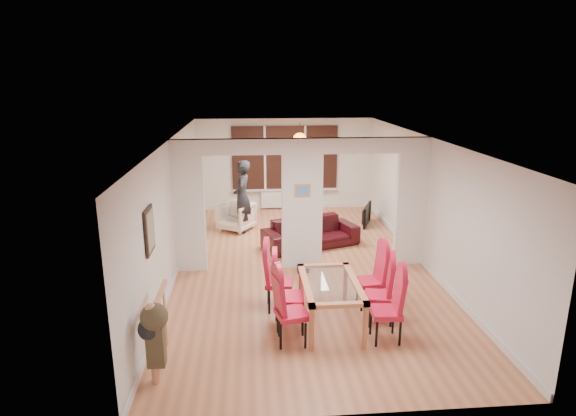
{
  "coord_description": "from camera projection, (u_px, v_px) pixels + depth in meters",
  "views": [
    {
      "loc": [
        -1.03,
        -9.1,
        3.73
      ],
      "look_at": [
        -0.23,
        0.6,
        1.07
      ],
      "focal_mm": 30.0,
      "sensor_mm": 36.0,
      "label": 1
    }
  ],
  "objects": [
    {
      "name": "dining_chair_rb",
      "position": [
        379.0,
        292.0,
        7.44
      ],
      "size": [
        0.5,
        0.5,
        1.02
      ],
      "primitive_type": null,
      "rotation": [
        0.0,
        0.0,
        -0.24
      ],
      "color": "red",
      "rests_on": "floor"
    },
    {
      "name": "bowl",
      "position": [
        296.0,
        216.0,
        12.34
      ],
      "size": [
        0.2,
        0.2,
        0.05
      ],
      "primitive_type": "imported",
      "color": "#371A13",
      "rests_on": "coffee_table"
    },
    {
      "name": "dining_chair_lb",
      "position": [
        289.0,
        292.0,
        7.3
      ],
      "size": [
        0.49,
        0.49,
        1.13
      ],
      "primitive_type": null,
      "rotation": [
        0.0,
        0.0,
        -0.08
      ],
      "color": "red",
      "rests_on": "floor"
    },
    {
      "name": "bottle",
      "position": [
        303.0,
        213.0,
        12.25
      ],
      "size": [
        0.07,
        0.07,
        0.27
      ],
      "primitive_type": "cylinder",
      "color": "#143F19",
      "rests_on": "coffee_table"
    },
    {
      "name": "dining_chair_ra",
      "position": [
        386.0,
        307.0,
        6.92
      ],
      "size": [
        0.45,
        0.45,
        1.05
      ],
      "primitive_type": null,
      "rotation": [
        0.0,
        0.0,
        -0.07
      ],
      "color": "red",
      "rests_on": "floor"
    },
    {
      "name": "sofa",
      "position": [
        311.0,
        233.0,
        10.88
      ],
      "size": [
        2.3,
        1.51,
        0.63
      ],
      "primitive_type": "imported",
      "rotation": [
        0.0,
        0.0,
        0.34
      ],
      "color": "black",
      "rests_on": "floor"
    },
    {
      "name": "bay_window_blinds",
      "position": [
        285.0,
        158.0,
        13.68
      ],
      "size": [
        3.0,
        0.08,
        1.8
      ],
      "primitive_type": "cube",
      "color": "black",
      "rests_on": "room_walls"
    },
    {
      "name": "wall_poster",
      "position": [
        149.0,
        230.0,
        6.89
      ],
      "size": [
        0.04,
        0.52,
        0.67
      ],
      "primitive_type": "cube",
      "color": "gray",
      "rests_on": "room_walls"
    },
    {
      "name": "coffee_table",
      "position": [
        304.0,
        222.0,
        12.37
      ],
      "size": [
        1.16,
        0.77,
        0.24
      ],
      "primitive_type": null,
      "rotation": [
        0.0,
        0.0,
        0.24
      ],
      "color": "#371A13",
      "rests_on": "floor"
    },
    {
      "name": "armchair",
      "position": [
        236.0,
        216.0,
        12.02
      ],
      "size": [
        1.04,
        1.05,
        0.7
      ],
      "primitive_type": "imported",
      "rotation": [
        0.0,
        0.0,
        -0.57
      ],
      "color": "white",
      "rests_on": "floor"
    },
    {
      "name": "dining_chair_rc",
      "position": [
        370.0,
        277.0,
        7.96
      ],
      "size": [
        0.47,
        0.47,
        1.04
      ],
      "primitive_type": null,
      "rotation": [
        0.0,
        0.0,
        0.13
      ],
      "color": "red",
      "rests_on": "floor"
    },
    {
      "name": "television",
      "position": [
        364.0,
        214.0,
        12.5
      ],
      "size": [
        0.9,
        0.48,
        0.54
      ],
      "primitive_type": "imported",
      "rotation": [
        0.0,
        0.0,
        1.17
      ],
      "color": "black",
      "rests_on": "floor"
    },
    {
      "name": "floor",
      "position": [
        302.0,
        266.0,
        9.81
      ],
      "size": [
        5.0,
        9.0,
        0.01
      ],
      "primitive_type": "cube",
      "color": "#C4774F",
      "rests_on": "ground"
    },
    {
      "name": "person",
      "position": [
        242.0,
        197.0,
        11.76
      ],
      "size": [
        0.68,
        0.47,
        1.79
      ],
      "primitive_type": "imported",
      "rotation": [
        0.0,
        0.0,
        -1.64
      ],
      "color": "black",
      "rests_on": "floor"
    },
    {
      "name": "dining_chair_la",
      "position": [
        292.0,
        308.0,
        6.85
      ],
      "size": [
        0.52,
        0.52,
        1.08
      ],
      "primitive_type": null,
      "rotation": [
        0.0,
        0.0,
        0.25
      ],
      "color": "red",
      "rests_on": "floor"
    },
    {
      "name": "stair_newel",
      "position": [
        160.0,
        323.0,
        6.41
      ],
      "size": [
        0.4,
        1.2,
        1.1
      ],
      "primitive_type": null,
      "color": "tan",
      "rests_on": "floor"
    },
    {
      "name": "pendant_light",
      "position": [
        300.0,
        140.0,
        12.44
      ],
      "size": [
        0.36,
        0.36,
        0.36
      ],
      "primitive_type": "sphere",
      "color": "orange",
      "rests_on": "room_walls"
    },
    {
      "name": "divider_wall",
      "position": [
        302.0,
        204.0,
        9.47
      ],
      "size": [
        5.0,
        0.18,
        2.6
      ],
      "primitive_type": "cube",
      "color": "white",
      "rests_on": "floor"
    },
    {
      "name": "radiator",
      "position": [
        285.0,
        199.0,
        13.96
      ],
      "size": [
        1.4,
        0.08,
        0.5
      ],
      "primitive_type": "cube",
      "color": "white",
      "rests_on": "floor"
    },
    {
      "name": "room_walls",
      "position": [
        302.0,
        204.0,
        9.47
      ],
      "size": [
        5.0,
        9.0,
        2.6
      ],
      "primitive_type": null,
      "color": "silver",
      "rests_on": "floor"
    },
    {
      "name": "pillar_photo",
      "position": [
        303.0,
        191.0,
        9.3
      ],
      "size": [
        0.3,
        0.03,
        0.25
      ],
      "primitive_type": "cube",
      "color": "#4C8CD8",
      "rests_on": "divider_wall"
    },
    {
      "name": "dining_chair_lc",
      "position": [
        279.0,
        278.0,
        7.87
      ],
      "size": [
        0.5,
        0.5,
        1.09
      ],
      "primitive_type": null,
      "rotation": [
        0.0,
        0.0,
        -0.16
      ],
      "color": "red",
      "rests_on": "floor"
    },
    {
      "name": "shoes",
      "position": [
        303.0,
        269.0,
        9.52
      ],
      "size": [
        0.22,
        0.24,
        0.09
      ],
      "primitive_type": null,
      "color": "black",
      "rests_on": "floor"
    },
    {
      "name": "dining_table",
      "position": [
        330.0,
        303.0,
        7.4
      ],
      "size": [
        0.86,
        1.53,
        0.71
      ],
      "primitive_type": null,
      "color": "#BE6F46",
      "rests_on": "floor"
    }
  ]
}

